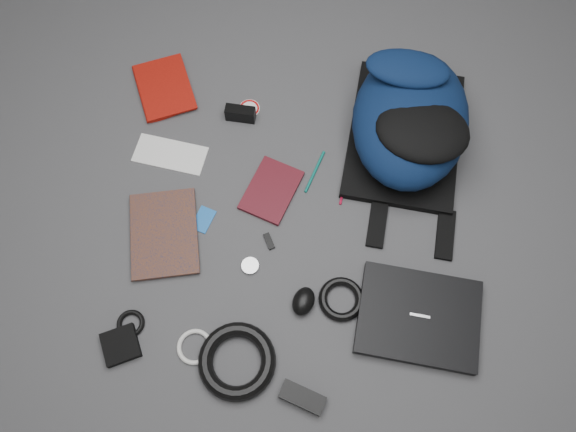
{
  "coord_description": "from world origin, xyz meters",
  "views": [
    {
      "loc": [
        0.0,
        -0.63,
        1.57
      ],
      "look_at": [
        0.0,
        0.0,
        0.02
      ],
      "focal_mm": 35.0,
      "sensor_mm": 36.0,
      "label": 1
    }
  ],
  "objects_px": {
    "laptop": "(419,317)",
    "compact_camera": "(240,114)",
    "comic_book": "(131,238)",
    "dvd_case": "(271,190)",
    "mouse": "(303,301)",
    "backpack": "(410,118)",
    "textbook_red": "(139,95)",
    "power_brick": "(302,397)",
    "pouch": "(121,345)"
  },
  "relations": [
    {
      "from": "dvd_case",
      "to": "textbook_red",
      "type": "bearing_deg",
      "value": 166.69
    },
    {
      "from": "dvd_case",
      "to": "backpack",
      "type": "bearing_deg",
      "value": 49.15
    },
    {
      "from": "backpack",
      "to": "pouch",
      "type": "xyz_separation_m",
      "value": [
        -0.82,
        -0.66,
        -0.1
      ]
    },
    {
      "from": "power_brick",
      "to": "compact_camera",
      "type": "bearing_deg",
      "value": 126.38
    },
    {
      "from": "backpack",
      "to": "compact_camera",
      "type": "relative_size",
      "value": 5.68
    },
    {
      "from": "comic_book",
      "to": "dvd_case",
      "type": "distance_m",
      "value": 0.44
    },
    {
      "from": "mouse",
      "to": "dvd_case",
      "type": "bearing_deg",
      "value": 126.62
    },
    {
      "from": "dvd_case",
      "to": "comic_book",
      "type": "bearing_deg",
      "value": -134.62
    },
    {
      "from": "comic_book",
      "to": "pouch",
      "type": "bearing_deg",
      "value": -95.91
    },
    {
      "from": "laptop",
      "to": "power_brick",
      "type": "height_order",
      "value": "laptop"
    },
    {
      "from": "comic_book",
      "to": "mouse",
      "type": "xyz_separation_m",
      "value": [
        0.51,
        -0.19,
        0.01
      ]
    },
    {
      "from": "textbook_red",
      "to": "mouse",
      "type": "bearing_deg",
      "value": -70.87
    },
    {
      "from": "backpack",
      "to": "laptop",
      "type": "relative_size",
      "value": 1.62
    },
    {
      "from": "comic_book",
      "to": "compact_camera",
      "type": "xyz_separation_m",
      "value": [
        0.31,
        0.42,
        0.02
      ]
    },
    {
      "from": "backpack",
      "to": "comic_book",
      "type": "height_order",
      "value": "backpack"
    },
    {
      "from": "comic_book",
      "to": "mouse",
      "type": "height_order",
      "value": "mouse"
    },
    {
      "from": "backpack",
      "to": "power_brick",
      "type": "height_order",
      "value": "backpack"
    },
    {
      "from": "textbook_red",
      "to": "comic_book",
      "type": "distance_m",
      "value": 0.5
    },
    {
      "from": "compact_camera",
      "to": "textbook_red",
      "type": "bearing_deg",
      "value": 175.14
    },
    {
      "from": "backpack",
      "to": "comic_book",
      "type": "xyz_separation_m",
      "value": [
        -0.83,
        -0.35,
        -0.1
      ]
    },
    {
      "from": "comic_book",
      "to": "mouse",
      "type": "distance_m",
      "value": 0.54
    },
    {
      "from": "laptop",
      "to": "compact_camera",
      "type": "relative_size",
      "value": 3.5
    },
    {
      "from": "comic_book",
      "to": "power_brick",
      "type": "height_order",
      "value": "power_brick"
    },
    {
      "from": "dvd_case",
      "to": "mouse",
      "type": "xyz_separation_m",
      "value": [
        0.1,
        -0.35,
        0.01
      ]
    },
    {
      "from": "comic_book",
      "to": "dvd_case",
      "type": "bearing_deg",
      "value": 13.58
    },
    {
      "from": "backpack",
      "to": "compact_camera",
      "type": "bearing_deg",
      "value": -177.02
    },
    {
      "from": "textbook_red",
      "to": "dvd_case",
      "type": "xyz_separation_m",
      "value": [
        0.44,
        -0.34,
        -0.0
      ]
    },
    {
      "from": "backpack",
      "to": "compact_camera",
      "type": "xyz_separation_m",
      "value": [
        -0.52,
        0.07,
        -0.09
      ]
    },
    {
      "from": "laptop",
      "to": "dvd_case",
      "type": "xyz_separation_m",
      "value": [
        -0.42,
        0.39,
        -0.01
      ]
    },
    {
      "from": "laptop",
      "to": "backpack",
      "type": "bearing_deg",
      "value": 100.02
    },
    {
      "from": "backpack",
      "to": "power_brick",
      "type": "relative_size",
      "value": 4.5
    },
    {
      "from": "backpack",
      "to": "textbook_red",
      "type": "distance_m",
      "value": 0.88
    },
    {
      "from": "laptop",
      "to": "compact_camera",
      "type": "distance_m",
      "value": 0.83
    },
    {
      "from": "comic_book",
      "to": "backpack",
      "type": "bearing_deg",
      "value": 15.51
    },
    {
      "from": "power_brick",
      "to": "laptop",
      "type": "bearing_deg",
      "value": 57.21
    },
    {
      "from": "backpack",
      "to": "dvd_case",
      "type": "height_order",
      "value": "backpack"
    },
    {
      "from": "comic_book",
      "to": "mouse",
      "type": "relative_size",
      "value": 3.2
    },
    {
      "from": "textbook_red",
      "to": "power_brick",
      "type": "xyz_separation_m",
      "value": [
        0.53,
        -0.94,
        0.0
      ]
    },
    {
      "from": "textbook_red",
      "to": "dvd_case",
      "type": "relative_size",
      "value": 1.18
    },
    {
      "from": "dvd_case",
      "to": "compact_camera",
      "type": "bearing_deg",
      "value": 136.01
    },
    {
      "from": "backpack",
      "to": "laptop",
      "type": "height_order",
      "value": "backpack"
    },
    {
      "from": "textbook_red",
      "to": "laptop",
      "type": "bearing_deg",
      "value": -59.2
    },
    {
      "from": "backpack",
      "to": "pouch",
      "type": "height_order",
      "value": "backpack"
    },
    {
      "from": "textbook_red",
      "to": "compact_camera",
      "type": "bearing_deg",
      "value": -32.02
    },
    {
      "from": "backpack",
      "to": "comic_book",
      "type": "bearing_deg",
      "value": -146.72
    },
    {
      "from": "comic_book",
      "to": "compact_camera",
      "type": "height_order",
      "value": "compact_camera"
    },
    {
      "from": "power_brick",
      "to": "pouch",
      "type": "relative_size",
      "value": 1.28
    },
    {
      "from": "mouse",
      "to": "textbook_red",
      "type": "bearing_deg",
      "value": 149.05
    },
    {
      "from": "laptop",
      "to": "textbook_red",
      "type": "distance_m",
      "value": 1.13
    },
    {
      "from": "mouse",
      "to": "laptop",
      "type": "bearing_deg",
      "value": 13.84
    }
  ]
}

